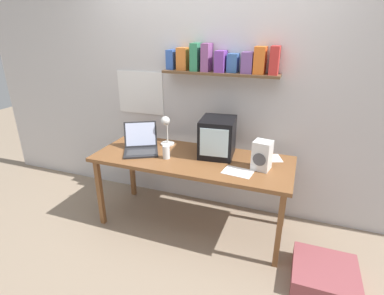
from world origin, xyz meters
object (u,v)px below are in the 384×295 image
(desk_lamp, at_px, (166,128))
(open_notebook, at_px, (238,172))
(floor_cushion, at_px, (325,275))
(corner_desk, at_px, (192,163))
(crt_monitor, at_px, (217,137))
(printed_handout, at_px, (270,158))
(space_heater, at_px, (262,155))
(laptop, at_px, (141,144))
(juice_glass, at_px, (166,153))

(desk_lamp, xyz_separation_m, open_notebook, (0.82, -0.34, -0.19))
(desk_lamp, relative_size, floor_cushion, 0.65)
(corner_desk, xyz_separation_m, crt_monitor, (0.20, 0.14, 0.24))
(printed_handout, xyz_separation_m, floor_cushion, (0.55, -0.58, -0.68))
(crt_monitor, height_order, space_heater, crt_monitor)
(crt_monitor, relative_size, desk_lamp, 1.23)
(laptop, distance_m, open_notebook, 1.01)
(laptop, relative_size, juice_glass, 3.68)
(juice_glass, xyz_separation_m, open_notebook, (0.69, -0.05, -0.05))
(crt_monitor, bearing_deg, space_heater, -26.17)
(crt_monitor, relative_size, space_heater, 1.54)
(desk_lamp, height_order, open_notebook, desk_lamp)
(corner_desk, xyz_separation_m, floor_cushion, (1.24, -0.35, -0.62))
(corner_desk, xyz_separation_m, desk_lamp, (-0.35, 0.19, 0.25))
(corner_desk, height_order, floor_cushion, corner_desk)
(space_heater, bearing_deg, printed_handout, 89.35)
(laptop, xyz_separation_m, printed_handout, (1.22, 0.25, -0.06))
(space_heater, bearing_deg, desk_lamp, 178.06)
(corner_desk, bearing_deg, open_notebook, -18.10)
(open_notebook, distance_m, printed_handout, 0.45)
(desk_lamp, bearing_deg, space_heater, -22.01)
(juice_glass, xyz_separation_m, floor_cushion, (1.46, -0.25, -0.73))
(open_notebook, bearing_deg, juice_glass, 175.44)
(desk_lamp, xyz_separation_m, printed_handout, (1.04, 0.04, -0.19))
(desk_lamp, distance_m, space_heater, 1.02)
(crt_monitor, height_order, floor_cushion, crt_monitor)
(corner_desk, bearing_deg, space_heater, -1.80)
(juice_glass, bearing_deg, printed_handout, 20.19)
(open_notebook, bearing_deg, floor_cushion, -13.95)
(corner_desk, relative_size, laptop, 4.08)
(juice_glass, relative_size, printed_handout, 0.49)
(desk_lamp, xyz_separation_m, juice_glass, (0.13, -0.29, -0.14))
(space_heater, distance_m, floor_cushion, 1.05)
(laptop, distance_m, printed_handout, 1.25)
(crt_monitor, distance_m, floor_cushion, 1.43)
(laptop, distance_m, floor_cushion, 1.95)
(crt_monitor, bearing_deg, floor_cushion, -30.97)
(desk_lamp, height_order, printed_handout, desk_lamp)
(crt_monitor, height_order, juice_glass, crt_monitor)
(corner_desk, height_order, space_heater, space_heater)
(crt_monitor, distance_m, open_notebook, 0.44)
(desk_lamp, xyz_separation_m, floor_cushion, (1.59, -0.54, -0.87))
(corner_desk, bearing_deg, juice_glass, -155.65)
(corner_desk, distance_m, space_heater, 0.67)
(corner_desk, bearing_deg, desk_lamp, 151.30)
(juice_glass, height_order, open_notebook, juice_glass)
(desk_lamp, height_order, floor_cushion, desk_lamp)
(crt_monitor, xyz_separation_m, open_notebook, (0.27, -0.30, -0.18))
(corner_desk, relative_size, open_notebook, 6.99)
(laptop, relative_size, open_notebook, 1.71)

